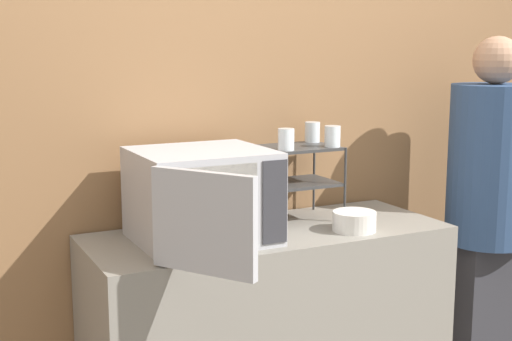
% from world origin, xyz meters
% --- Properties ---
extents(wall_back, '(8.00, 0.06, 2.60)m').
position_xyz_m(wall_back, '(0.00, 0.60, 1.30)').
color(wall_back, olive).
rests_on(wall_back, ground_plane).
extents(microwave, '(0.51, 0.77, 0.34)m').
position_xyz_m(microwave, '(-0.29, 0.25, 1.09)').
color(microwave, '#ADADB2').
rests_on(microwave, counter).
extents(dish_rack, '(0.30, 0.25, 0.31)m').
position_xyz_m(dish_rack, '(0.20, 0.39, 1.15)').
color(dish_rack, '#333333').
rests_on(dish_rack, counter).
extents(glass_front_left, '(0.06, 0.06, 0.09)m').
position_xyz_m(glass_front_left, '(0.09, 0.31, 1.27)').
color(glass_front_left, silver).
rests_on(glass_front_left, dish_rack).
extents(glass_back_right, '(0.06, 0.06, 0.09)m').
position_xyz_m(glass_back_right, '(0.31, 0.47, 1.27)').
color(glass_back_right, silver).
rests_on(glass_back_right, dish_rack).
extents(glass_front_right, '(0.06, 0.06, 0.09)m').
position_xyz_m(glass_front_right, '(0.31, 0.31, 1.27)').
color(glass_front_right, silver).
rests_on(glass_front_right, dish_rack).
extents(bowl, '(0.17, 0.17, 0.08)m').
position_xyz_m(bowl, '(0.30, 0.13, 0.96)').
color(bowl, silver).
rests_on(bowl, counter).
extents(person, '(0.38, 0.38, 1.68)m').
position_xyz_m(person, '(1.07, 0.20, 0.94)').
color(person, '#2D2D33').
rests_on(person, ground_plane).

